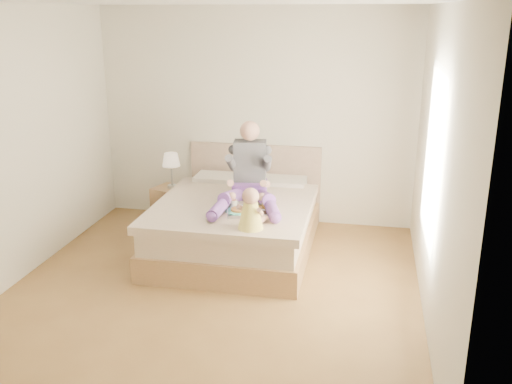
% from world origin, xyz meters
% --- Properties ---
extents(room, '(4.02, 4.22, 2.71)m').
position_xyz_m(room, '(0.08, 0.01, 1.51)').
color(room, brown).
rests_on(room, ground).
extents(bed, '(1.70, 2.18, 1.00)m').
position_xyz_m(bed, '(0.00, 1.08, 0.32)').
color(bed, olive).
rests_on(bed, ground).
extents(nightstand, '(0.50, 0.47, 0.50)m').
position_xyz_m(nightstand, '(-1.00, 1.64, 0.25)').
color(nightstand, olive).
rests_on(nightstand, ground).
extents(lamp, '(0.22, 0.22, 0.45)m').
position_xyz_m(lamp, '(-0.98, 1.63, 0.84)').
color(lamp, '#A8ABAF').
rests_on(lamp, nightstand).
extents(adult, '(0.75, 1.12, 0.89)m').
position_xyz_m(adult, '(0.15, 1.01, 0.87)').
color(adult, '#693C97').
rests_on(adult, bed).
extents(tray, '(0.54, 0.47, 0.13)m').
position_xyz_m(tray, '(0.22, 0.62, 0.64)').
color(tray, '#A8ABAF').
rests_on(tray, bed).
extents(baby, '(0.28, 0.37, 0.41)m').
position_xyz_m(baby, '(0.35, 0.19, 0.78)').
color(baby, '#F0DD4C').
rests_on(baby, bed).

